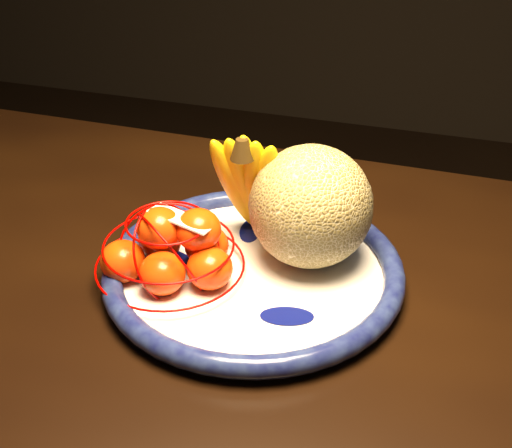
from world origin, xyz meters
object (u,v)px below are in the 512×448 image
(fruit_bowl, at_px, (253,271))
(mandarin_bag, at_px, (173,250))
(cantaloupe, at_px, (311,206))
(banana_bunch, at_px, (249,180))
(dining_table, at_px, (296,429))

(fruit_bowl, xyz_separation_m, mandarin_bag, (-0.08, -0.03, 0.03))
(fruit_bowl, relative_size, cantaloupe, 2.44)
(fruit_bowl, height_order, cantaloupe, cantaloupe)
(fruit_bowl, relative_size, banana_bunch, 2.17)
(cantaloupe, bearing_deg, banana_bunch, 164.30)
(banana_bunch, xyz_separation_m, mandarin_bag, (-0.06, -0.09, -0.05))
(dining_table, height_order, banana_bunch, banana_bunch)
(fruit_bowl, bearing_deg, dining_table, -56.39)
(dining_table, distance_m, fruit_bowl, 0.18)
(cantaloupe, xyz_separation_m, banana_bunch, (-0.08, 0.02, 0.01))
(fruit_bowl, height_order, banana_bunch, banana_bunch)
(cantaloupe, distance_m, mandarin_bag, 0.16)
(cantaloupe, bearing_deg, mandarin_bag, -151.73)
(cantaloupe, bearing_deg, dining_table, -79.80)
(fruit_bowl, bearing_deg, mandarin_bag, -160.94)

